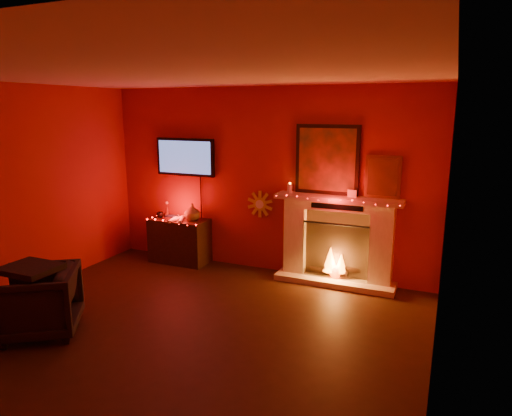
{
  "coord_description": "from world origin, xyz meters",
  "views": [
    {
      "loc": [
        2.52,
        -3.62,
        2.38
      ],
      "look_at": [
        0.22,
        1.7,
        1.12
      ],
      "focal_mm": 32.0,
      "sensor_mm": 36.0,
      "label": 1
    }
  ],
  "objects_px": {
    "tv": "(185,157)",
    "sunburst_clock": "(260,204)",
    "fireplace": "(337,232)",
    "console_table": "(180,238)",
    "armchair": "(38,302)"
  },
  "relations": [
    {
      "from": "tv",
      "to": "sunburst_clock",
      "type": "distance_m",
      "value": 1.41
    },
    {
      "from": "fireplace",
      "to": "sunburst_clock",
      "type": "xyz_separation_m",
      "value": [
        -1.19,
        0.09,
        0.28
      ]
    },
    {
      "from": "tv",
      "to": "sunburst_clock",
      "type": "bearing_deg",
      "value": 1.24
    },
    {
      "from": "console_table",
      "to": "armchair",
      "type": "xyz_separation_m",
      "value": [
        -0.1,
        -2.62,
        -0.02
      ]
    },
    {
      "from": "fireplace",
      "to": "console_table",
      "type": "relative_size",
      "value": 2.28
    },
    {
      "from": "fireplace",
      "to": "console_table",
      "type": "distance_m",
      "value": 2.49
    },
    {
      "from": "sunburst_clock",
      "to": "tv",
      "type": "bearing_deg",
      "value": -178.76
    },
    {
      "from": "armchair",
      "to": "tv",
      "type": "bearing_deg",
      "value": 142.5
    },
    {
      "from": "console_table",
      "to": "armchair",
      "type": "bearing_deg",
      "value": -92.28
    },
    {
      "from": "sunburst_clock",
      "to": "armchair",
      "type": "xyz_separation_m",
      "value": [
        -1.38,
        -2.84,
        -0.64
      ]
    },
    {
      "from": "tv",
      "to": "armchair",
      "type": "distance_m",
      "value": 3.1
    },
    {
      "from": "sunburst_clock",
      "to": "console_table",
      "type": "distance_m",
      "value": 1.43
    },
    {
      "from": "sunburst_clock",
      "to": "armchair",
      "type": "relative_size",
      "value": 0.5
    },
    {
      "from": "sunburst_clock",
      "to": "fireplace",
      "type": "bearing_deg",
      "value": -4.37
    },
    {
      "from": "sunburst_clock",
      "to": "console_table",
      "type": "xyz_separation_m",
      "value": [
        -1.27,
        -0.22,
        -0.62
      ]
    }
  ]
}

